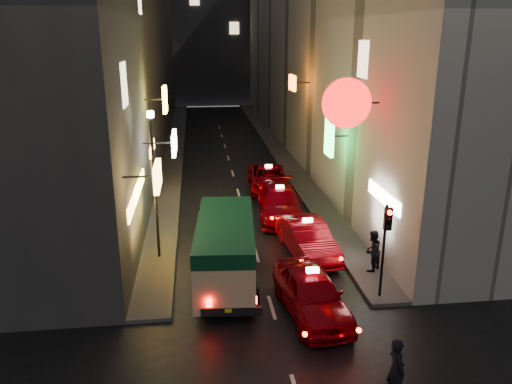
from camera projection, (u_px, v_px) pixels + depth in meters
name	position (u px, v px, depth m)	size (l,w,h in m)	color
building_left	(119.00, 38.00, 38.17)	(7.58, 52.00, 18.00)	#3D3A37
building_right	(323.00, 37.00, 40.02)	(8.37, 52.00, 18.00)	#A6A298
building_far	(210.00, 21.00, 68.77)	(30.00, 10.00, 22.00)	#343439
sidewalk_left	(175.00, 150.00, 41.30)	(1.50, 52.00, 0.15)	#4B4745
sidewalk_right	(276.00, 147.00, 42.29)	(1.50, 52.00, 0.15)	#4B4745
minibus	(225.00, 245.00, 18.91)	(2.58, 6.15, 2.58)	tan
taxi_near	(312.00, 290.00, 17.04)	(2.95, 5.96, 2.00)	#800009
taxi_second	(307.00, 236.00, 21.70)	(2.98, 5.82, 1.94)	#800009
taxi_third	(280.00, 200.00, 26.18)	(2.81, 5.95, 2.01)	#800009
taxi_far	(269.00, 177.00, 30.76)	(2.47, 5.42, 1.86)	#800009
pedestrian_crossing	(397.00, 365.00, 13.03)	(0.66, 0.42, 2.00)	black
pedestrian_sidewalk	(372.00, 248.00, 19.86)	(0.73, 0.45, 1.93)	black
traffic_light	(386.00, 232.00, 17.31)	(0.26, 0.43, 3.50)	black
lamp_post	(154.00, 176.00, 20.34)	(0.28, 0.28, 6.22)	black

